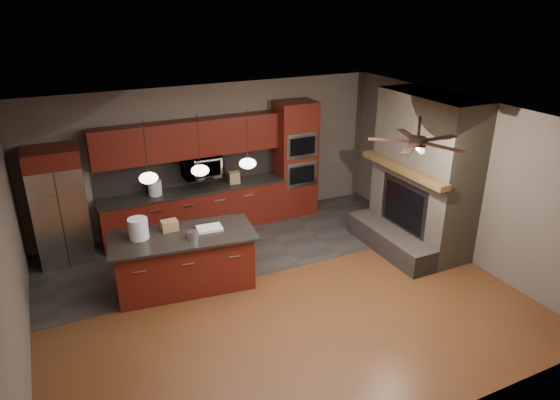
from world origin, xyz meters
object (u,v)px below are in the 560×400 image
kitchen_island (185,261)px  counter_bucket (155,188)px  microwave (202,167)px  cardboard_box (170,225)px  white_bucket (138,229)px  oven_tower (295,159)px  refrigerator (59,206)px  counter_box (234,178)px  paint_can (193,235)px  paint_tray (209,228)px

kitchen_island → counter_bucket: bearing=96.8°
microwave → cardboard_box: (-1.07, -1.68, -0.30)m
kitchen_island → white_bucket: size_ratio=7.23×
oven_tower → microwave: bearing=178.3°
refrigerator → counter_box: size_ratio=8.90×
oven_tower → paint_can: 3.48m
oven_tower → counter_box: oven_tower is taller
kitchen_island → counter_box: counter_box is taller
microwave → white_bucket: bearing=-131.6°
paint_tray → counter_box: (1.11, 1.82, 0.07)m
counter_bucket → refrigerator: bearing=-177.2°
refrigerator → white_bucket: refrigerator is taller
refrigerator → kitchen_island: size_ratio=0.87×
microwave → kitchen_island: size_ratio=0.32×
paint_tray → counter_box: bearing=63.8°
kitchen_island → cardboard_box: cardboard_box is taller
paint_tray → cardboard_box: 0.62m
microwave → paint_tray: microwave is taller
oven_tower → white_bucket: (-3.53, -1.69, -0.11)m
white_bucket → oven_tower: bearing=25.6°
microwave → oven_tower: bearing=-1.7°
paint_can → cardboard_box: size_ratio=0.69×
refrigerator → cardboard_box: (1.51, -1.55, -0.01)m
white_bucket → cardboard_box: (0.49, 0.07, -0.08)m
microwave → refrigerator: 2.59m
kitchen_island → counter_bucket: (0.01, 1.87, 0.58)m
kitchen_island → oven_tower: bearing=39.7°
counter_bucket → counter_box: size_ratio=1.23×
microwave → counter_box: 0.68m
paint_tray → white_bucket: bearing=176.1°
paint_can → oven_tower: bearing=36.3°
counter_bucket → paint_can: bearing=-87.1°
refrigerator → white_bucket: bearing=-57.7°
paint_can → counter_bucket: (-0.11, 2.06, 0.06)m
kitchen_island → paint_can: size_ratio=13.30×
oven_tower → microwave: 1.98m
kitchen_island → counter_bucket: 1.96m
refrigerator → cardboard_box: bearing=-45.7°
oven_tower → cardboard_box: (-3.04, -1.62, -0.19)m
white_bucket → paint_tray: bearing=-9.0°
paint_tray → refrigerator: bearing=144.4°
kitchen_island → paint_tray: paint_tray is taller
white_bucket → counter_bucket: size_ratio=1.15×
counter_box → white_bucket: bearing=-136.3°
cardboard_box → counter_box: 2.30m
counter_box → paint_tray: bearing=-115.0°
white_bucket → counter_box: white_bucket is taller
oven_tower → paint_can: bearing=-143.7°
counter_bucket → cardboard_box: bearing=-94.8°
oven_tower → white_bucket: oven_tower is taller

